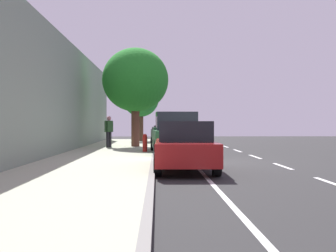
{
  "coord_description": "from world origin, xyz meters",
  "views": [
    {
      "loc": [
        1.61,
        16.75,
        1.46
      ],
      "look_at": [
        0.95,
        -10.54,
        1.29
      ],
      "focal_mm": 47.05,
      "sensor_mm": 36.0,
      "label": 1
    }
  ],
  "objects_px": {
    "bicycle_at_curb": "(163,141)",
    "parked_pickup_green_second": "(174,136)",
    "street_tree_near_cyclist": "(141,97)",
    "fire_hydrant": "(145,143)",
    "parked_sedan_silver_nearest": "(173,134)",
    "cyclist_with_backpack": "(159,131)",
    "pedestrian_on_phone": "(109,130)",
    "street_tree_mid_block": "(135,80)",
    "parked_sedan_red_mid": "(185,146)"
  },
  "relations": [
    {
      "from": "cyclist_with_backpack",
      "to": "fire_hydrant",
      "type": "distance_m",
      "value": 6.2
    },
    {
      "from": "bicycle_at_curb",
      "to": "street_tree_near_cyclist",
      "type": "bearing_deg",
      "value": -77.53
    },
    {
      "from": "bicycle_at_curb",
      "to": "parked_sedan_silver_nearest",
      "type": "bearing_deg",
      "value": -100.42
    },
    {
      "from": "parked_pickup_green_second",
      "to": "fire_hydrant",
      "type": "relative_size",
      "value": 6.42
    },
    {
      "from": "parked_pickup_green_second",
      "to": "cyclist_with_backpack",
      "type": "height_order",
      "value": "parked_pickup_green_second"
    },
    {
      "from": "parked_pickup_green_second",
      "to": "street_tree_near_cyclist",
      "type": "xyz_separation_m",
      "value": [
        2.04,
        -13.43,
        2.53
      ]
    },
    {
      "from": "street_tree_mid_block",
      "to": "pedestrian_on_phone",
      "type": "height_order",
      "value": "street_tree_mid_block"
    },
    {
      "from": "parked_pickup_green_second",
      "to": "bicycle_at_curb",
      "type": "bearing_deg",
      "value": -85.81
    },
    {
      "from": "street_tree_mid_block",
      "to": "parked_sedan_red_mid",
      "type": "bearing_deg",
      "value": 100.0
    },
    {
      "from": "pedestrian_on_phone",
      "to": "fire_hydrant",
      "type": "relative_size",
      "value": 2.05
    },
    {
      "from": "parked_sedan_silver_nearest",
      "to": "parked_sedan_red_mid",
      "type": "bearing_deg",
      "value": 89.31
    },
    {
      "from": "parked_sedan_silver_nearest",
      "to": "pedestrian_on_phone",
      "type": "distance_m",
      "value": 7.07
    },
    {
      "from": "pedestrian_on_phone",
      "to": "fire_hydrant",
      "type": "xyz_separation_m",
      "value": [
        -2.08,
        3.6,
        -0.55
      ]
    },
    {
      "from": "parked_sedan_red_mid",
      "to": "cyclist_with_backpack",
      "type": "height_order",
      "value": "cyclist_with_backpack"
    },
    {
      "from": "street_tree_mid_block",
      "to": "pedestrian_on_phone",
      "type": "relative_size",
      "value": 3.29
    },
    {
      "from": "street_tree_mid_block",
      "to": "pedestrian_on_phone",
      "type": "distance_m",
      "value": 3.37
    },
    {
      "from": "parked_sedan_silver_nearest",
      "to": "street_tree_mid_block",
      "type": "relative_size",
      "value": 0.78
    },
    {
      "from": "parked_sedan_red_mid",
      "to": "street_tree_mid_block",
      "type": "distance_m",
      "value": 12.52
    },
    {
      "from": "fire_hydrant",
      "to": "parked_sedan_silver_nearest",
      "type": "bearing_deg",
      "value": -99.55
    },
    {
      "from": "street_tree_mid_block",
      "to": "pedestrian_on_phone",
      "type": "bearing_deg",
      "value": 40.44
    },
    {
      "from": "street_tree_near_cyclist",
      "to": "fire_hydrant",
      "type": "distance_m",
      "value": 13.17
    },
    {
      "from": "parked_sedan_silver_nearest",
      "to": "fire_hydrant",
      "type": "height_order",
      "value": "parked_sedan_silver_nearest"
    },
    {
      "from": "street_tree_mid_block",
      "to": "cyclist_with_backpack",
      "type": "bearing_deg",
      "value": -134.94
    },
    {
      "from": "pedestrian_on_phone",
      "to": "fire_hydrant",
      "type": "bearing_deg",
      "value": 120.06
    },
    {
      "from": "parked_pickup_green_second",
      "to": "street_tree_near_cyclist",
      "type": "bearing_deg",
      "value": -81.35
    },
    {
      "from": "parked_sedan_red_mid",
      "to": "fire_hydrant",
      "type": "distance_m",
      "value": 7.29
    },
    {
      "from": "bicycle_at_curb",
      "to": "street_tree_mid_block",
      "type": "xyz_separation_m",
      "value": [
        1.58,
        0.9,
        3.55
      ]
    },
    {
      "from": "parked_sedan_red_mid",
      "to": "fire_hydrant",
      "type": "bearing_deg",
      "value": -78.79
    },
    {
      "from": "bicycle_at_curb",
      "to": "fire_hydrant",
      "type": "xyz_separation_m",
      "value": [
        0.9,
        5.68,
        0.17
      ]
    },
    {
      "from": "parked_pickup_green_second",
      "to": "cyclist_with_backpack",
      "type": "xyz_separation_m",
      "value": [
        0.68,
        -6.74,
        0.09
      ]
    },
    {
      "from": "parked_pickup_green_second",
      "to": "street_tree_near_cyclist",
      "type": "relative_size",
      "value": 1.11
    },
    {
      "from": "street_tree_near_cyclist",
      "to": "fire_hydrant",
      "type": "bearing_deg",
      "value": 93.06
    },
    {
      "from": "bicycle_at_curb",
      "to": "street_tree_near_cyclist",
      "type": "height_order",
      "value": "street_tree_near_cyclist"
    },
    {
      "from": "parked_pickup_green_second",
      "to": "cyclist_with_backpack",
      "type": "bearing_deg",
      "value": -84.21
    },
    {
      "from": "cyclist_with_backpack",
      "to": "fire_hydrant",
      "type": "xyz_separation_m",
      "value": [
        0.67,
        6.14,
        -0.44
      ]
    },
    {
      "from": "cyclist_with_backpack",
      "to": "street_tree_near_cyclist",
      "type": "distance_m",
      "value": 7.25
    },
    {
      "from": "fire_hydrant",
      "to": "parked_sedan_red_mid",
      "type": "bearing_deg",
      "value": 101.21
    },
    {
      "from": "bicycle_at_curb",
      "to": "parked_pickup_green_second",
      "type": "bearing_deg",
      "value": 94.19
    },
    {
      "from": "street_tree_near_cyclist",
      "to": "street_tree_mid_block",
      "type": "xyz_separation_m",
      "value": [
        0.0,
        8.05,
        0.51
      ]
    },
    {
      "from": "parked_sedan_silver_nearest",
      "to": "fire_hydrant",
      "type": "bearing_deg",
      "value": 80.45
    },
    {
      "from": "parked_sedan_silver_nearest",
      "to": "fire_hydrant",
      "type": "distance_m",
      "value": 9.75
    },
    {
      "from": "cyclist_with_backpack",
      "to": "street_tree_mid_block",
      "type": "bearing_deg",
      "value": 45.06
    },
    {
      "from": "parked_sedan_silver_nearest",
      "to": "bicycle_at_curb",
      "type": "height_order",
      "value": "parked_sedan_silver_nearest"
    },
    {
      "from": "pedestrian_on_phone",
      "to": "parked_pickup_green_second",
      "type": "bearing_deg",
      "value": 129.33
    },
    {
      "from": "bicycle_at_curb",
      "to": "street_tree_mid_block",
      "type": "relative_size",
      "value": 0.27
    },
    {
      "from": "cyclist_with_backpack",
      "to": "parked_pickup_green_second",
      "type": "bearing_deg",
      "value": 95.79
    },
    {
      "from": "pedestrian_on_phone",
      "to": "street_tree_near_cyclist",
      "type": "bearing_deg",
      "value": -98.58
    },
    {
      "from": "parked_sedan_red_mid",
      "to": "pedestrian_on_phone",
      "type": "distance_m",
      "value": 11.3
    },
    {
      "from": "parked_pickup_green_second",
      "to": "pedestrian_on_phone",
      "type": "bearing_deg",
      "value": -50.67
    },
    {
      "from": "parked_sedan_silver_nearest",
      "to": "pedestrian_on_phone",
      "type": "height_order",
      "value": "pedestrian_on_phone"
    }
  ]
}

